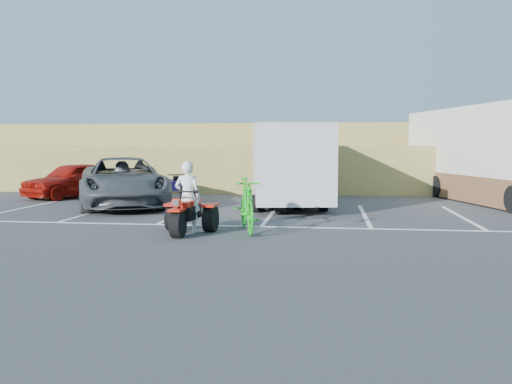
# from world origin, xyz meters

# --- Properties ---
(ground) EXTENTS (100.00, 100.00, 0.00)m
(ground) POSITION_xyz_m (0.00, 0.00, 0.00)
(ground) COLOR #3D3D3F
(ground) RESTS_ON ground
(parking_stripes) EXTENTS (28.00, 5.16, 0.01)m
(parking_stripes) POSITION_xyz_m (0.87, 4.07, 0.00)
(parking_stripes) COLOR white
(parking_stripes) RESTS_ON ground
(grass_embankment) EXTENTS (40.00, 8.50, 3.10)m
(grass_embankment) POSITION_xyz_m (0.00, 15.48, 1.42)
(grass_embankment) COLOR olive
(grass_embankment) RESTS_ON ground
(red_trike_atv) EXTENTS (1.31, 1.69, 1.05)m
(red_trike_atv) POSITION_xyz_m (-1.58, 1.09, 0.00)
(red_trike_atv) COLOR red
(red_trike_atv) RESTS_ON ground
(rider) EXTENTS (0.63, 0.43, 1.67)m
(rider) POSITION_xyz_m (-1.57, 1.24, 0.84)
(rider) COLOR white
(rider) RESTS_ON ground
(green_dirt_bike) EXTENTS (1.14, 2.19, 1.27)m
(green_dirt_bike) POSITION_xyz_m (-0.25, 1.61, 0.63)
(green_dirt_bike) COLOR #14BF19
(green_dirt_bike) RESTS_ON ground
(grey_pickup) EXTENTS (4.84, 6.42, 1.62)m
(grey_pickup) POSITION_xyz_m (-5.12, 6.33, 0.81)
(grey_pickup) COLOR #424549
(grey_pickup) RESTS_ON ground
(red_car) EXTENTS (3.20, 4.32, 1.37)m
(red_car) POSITION_xyz_m (-8.18, 8.99, 0.68)
(red_car) COLOR #981008
(red_car) RESTS_ON ground
(cargo_trailer) EXTENTS (3.14, 5.99, 2.66)m
(cargo_trailer) POSITION_xyz_m (0.34, 7.03, 1.44)
(cargo_trailer) COLOR silver
(cargo_trailer) RESTS_ON ground
(rv_motorhome) EXTENTS (4.66, 9.58, 3.34)m
(rv_motorhome) POSITION_xyz_m (7.43, 9.43, 1.45)
(rv_motorhome) COLOR silver
(rv_motorhome) RESTS_ON ground
(quad_atv_blue) EXTENTS (1.54, 1.81, 1.01)m
(quad_atv_blue) POSITION_xyz_m (-3.75, 8.18, 0.00)
(quad_atv_blue) COLOR navy
(quad_atv_blue) RESTS_ON ground
(quad_atv_green) EXTENTS (1.58, 1.84, 1.01)m
(quad_atv_green) POSITION_xyz_m (0.12, 5.62, 0.00)
(quad_atv_green) COLOR #175112
(quad_atv_green) RESTS_ON ground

